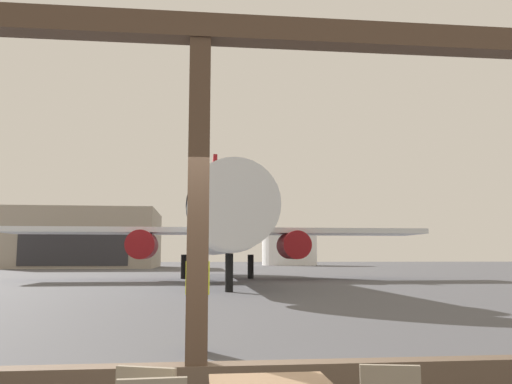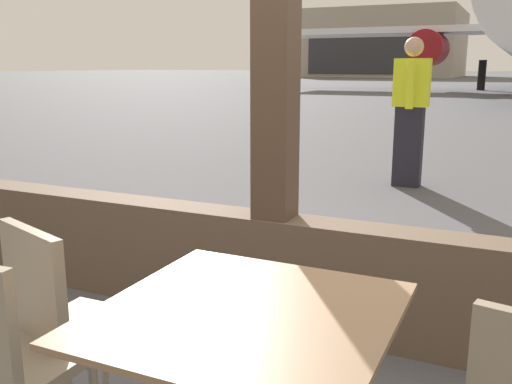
{
  "view_description": "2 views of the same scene",
  "coord_description": "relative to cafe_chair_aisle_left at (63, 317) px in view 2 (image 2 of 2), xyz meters",
  "views": [
    {
      "loc": [
        0.01,
        -4.9,
        1.58
      ],
      "look_at": [
        2.12,
        14.36,
        3.98
      ],
      "focal_mm": 36.67,
      "sensor_mm": 36.0,
      "label": 1
    },
    {
      "loc": [
        1.16,
        -2.76,
        1.42
      ],
      "look_at": [
        0.05,
        -0.36,
        0.83
      ],
      "focal_mm": 39.74,
      "sensor_mm": 36.0,
      "label": 2
    }
  ],
  "objects": [
    {
      "name": "distant_hangar",
      "position": [
        -15.49,
        73.78,
        3.52
      ],
      "size": [
        19.56,
        17.27,
        8.1
      ],
      "color": "#9E9384",
      "rests_on": "ground"
    },
    {
      "name": "ground_crew_worker",
      "position": [
        0.28,
        5.39,
        0.38
      ],
      "size": [
        0.4,
        0.57,
        1.74
      ],
      "color": "black",
      "rests_on": "ground"
    },
    {
      "name": "ground_plane",
      "position": [
        0.28,
        41.31,
        -0.52
      ],
      "size": [
        220.0,
        220.0,
        0.0
      ],
      "primitive_type": "plane",
      "color": "#4C4C51"
    },
    {
      "name": "cafe_chair_aisle_left",
      "position": [
        0.0,
        0.0,
        0.0
      ],
      "size": [
        0.49,
        0.49,
        0.88
      ],
      "color": "gray",
      "rests_on": "ground"
    },
    {
      "name": "window_frame",
      "position": [
        0.28,
        1.31,
        0.88
      ],
      "size": [
        7.8,
        0.24,
        3.91
      ],
      "color": "brown",
      "rests_on": "ground"
    }
  ]
}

